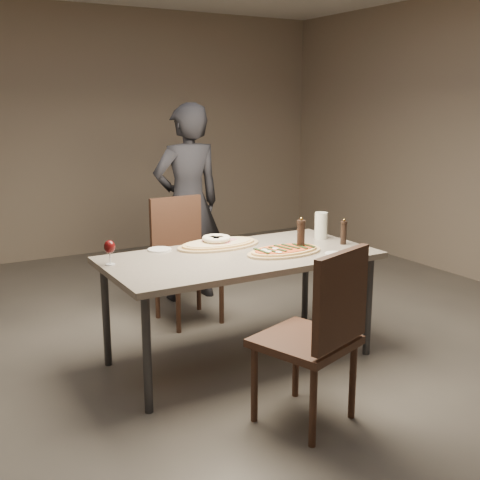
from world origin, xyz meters
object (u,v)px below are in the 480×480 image
carafe (321,226)px  chair_near (320,328)px  zucchini_pizza (284,251)px  chair_far (183,252)px  pepper_mill_left (344,232)px  dining_table (240,263)px  diner (188,203)px  ham_pizza (219,244)px  bread_basket (216,240)px

carafe → chair_near: chair_near is taller
carafe → zucchini_pizza: bearing=-154.3°
zucchini_pizza → carafe: (0.49, 0.23, 0.08)m
chair_far → pepper_mill_left: bearing=123.8°
dining_table → chair_near: 0.98m
carafe → diner: size_ratio=0.11×
pepper_mill_left → ham_pizza: bearing=154.1°
bread_basket → chair_far: (0.04, 0.67, -0.24)m
dining_table → chair_near: chair_near is taller
carafe → chair_near: 1.40m
dining_table → carafe: bearing=8.8°
dining_table → bread_basket: 0.31m
carafe → chair_near: size_ratio=0.20×
bread_basket → chair_far: 0.71m
pepper_mill_left → chair_near: bearing=-135.0°
bread_basket → chair_far: bearing=86.3°
bread_basket → chair_near: (-0.04, -1.26, -0.23)m
chair_far → chair_near: bearing=85.4°
chair_near → chair_far: bearing=68.5°
chair_far → diner: 0.61m
chair_near → carafe: bearing=33.7°
ham_pizza → carafe: (0.77, -0.16, 0.08)m
dining_table → chair_far: bearing=88.8°
chair_near → diner: bearing=62.8°
pepper_mill_left → chair_far: bearing=125.7°
dining_table → zucchini_pizza: 0.31m
chair_near → chair_far: size_ratio=1.01×
chair_far → carafe: bearing=129.4°
ham_pizza → chair_far: bearing=76.8°
zucchini_pizza → bread_basket: bearing=136.1°
dining_table → ham_pizza: (-0.01, 0.28, 0.07)m
zucchini_pizza → bread_basket: (-0.30, 0.41, 0.03)m
chair_near → dining_table: bearing=67.2°
diner → zucchini_pizza: bearing=89.1°
diner → carafe: bearing=109.7°
ham_pizza → pepper_mill_left: 0.89m
diner → pepper_mill_left: bearing=107.8°
bread_basket → diner: 1.16m
dining_table → diner: bearing=78.6°
zucchini_pizza → chair_far: bearing=113.3°
dining_table → diner: diner is taller
dining_table → carafe: size_ratio=9.12×
chair_far → dining_table: bearing=86.8°
dining_table → zucchini_pizza: zucchini_pizza is taller
carafe → chair_near: (-0.83, -1.08, -0.28)m
pepper_mill_left → diner: size_ratio=0.11×
carafe → chair_far: bearing=131.4°
dining_table → chair_far: 0.97m
carafe → dining_table: bearing=-171.2°
chair_far → zucchini_pizza: bearing=101.4°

